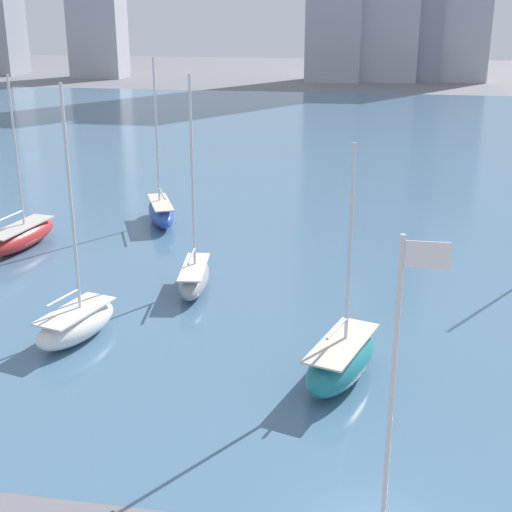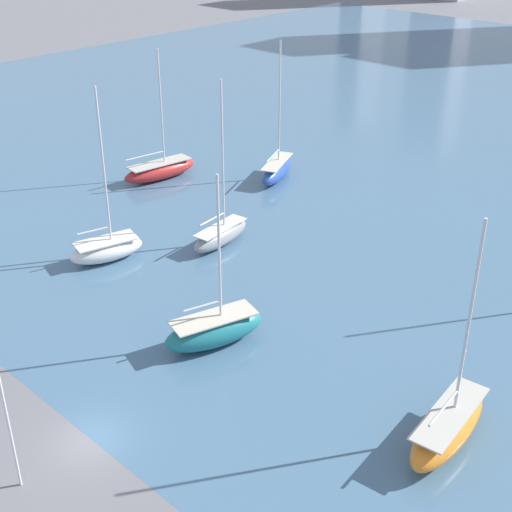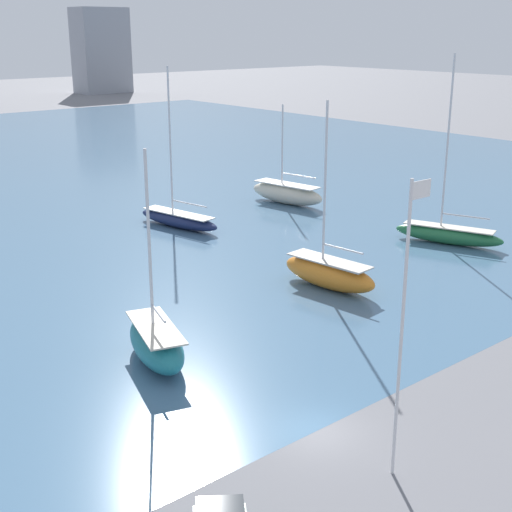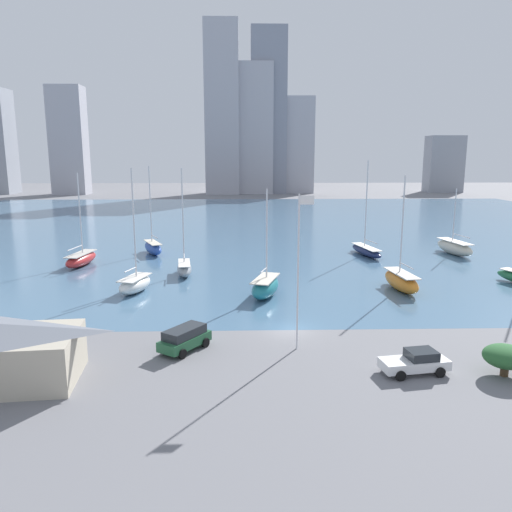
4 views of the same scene
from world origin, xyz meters
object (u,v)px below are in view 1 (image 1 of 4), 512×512
at_px(sailboat_red, 20,236).
at_px(sailboat_gray, 194,276).
at_px(sailboat_teal, 341,360).
at_px(flag_pole, 390,442).
at_px(sailboat_blue, 161,211).
at_px(sailboat_white, 76,322).

relative_size(sailboat_red, sailboat_gray, 0.94).
height_order(sailboat_red, sailboat_teal, sailboat_red).
bearing_deg(flag_pole, sailboat_teal, 97.08).
distance_m(sailboat_red, sailboat_blue, 12.24).
bearing_deg(sailboat_red, sailboat_blue, 51.30).
height_order(flag_pole, sailboat_teal, flag_pole).
relative_size(flag_pole, sailboat_blue, 0.91).
xyz_separation_m(sailboat_gray, sailboat_teal, (10.36, -10.63, 0.14)).
height_order(sailboat_red, sailboat_blue, sailboat_blue).
bearing_deg(sailboat_teal, sailboat_white, -171.38).
xyz_separation_m(sailboat_gray, sailboat_blue, (-6.73, 14.69, 0.10)).
xyz_separation_m(sailboat_gray, sailboat_white, (-4.82, -8.34, 0.01)).
bearing_deg(flag_pole, sailboat_gray, 115.09).
bearing_deg(sailboat_red, sailboat_white, -45.26).
height_order(sailboat_teal, sailboat_white, sailboat_white).
bearing_deg(sailboat_red, sailboat_teal, -24.84).
bearing_deg(sailboat_gray, sailboat_white, -127.16).
bearing_deg(sailboat_red, sailboat_gray, -13.75).
distance_m(sailboat_gray, sailboat_white, 9.63).
relative_size(sailboat_blue, sailboat_white, 0.98).
height_order(sailboat_gray, sailboat_white, sailboat_white).
relative_size(sailboat_red, sailboat_teal, 1.10).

